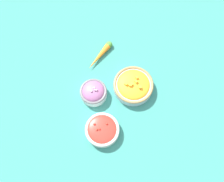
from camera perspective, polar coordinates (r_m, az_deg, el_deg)
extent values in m
plane|color=#337F75|center=(1.11, 0.00, -0.53)|extent=(3.00, 3.00, 0.00)
cylinder|color=#B2C1CC|center=(1.10, 4.85, 1.11)|extent=(0.17, 0.17, 0.04)
torus|color=#997A4C|center=(1.08, 4.93, 1.49)|extent=(0.17, 0.17, 0.01)
ellipsoid|color=orange|center=(1.08, 4.93, 1.49)|extent=(0.14, 0.14, 0.03)
cube|color=#F4A828|center=(1.06, 4.47, 1.58)|extent=(0.01, 0.01, 0.01)
cube|color=#F4A828|center=(1.07, 5.67, 3.08)|extent=(0.01, 0.01, 0.01)
cube|color=#F4A828|center=(1.06, 4.23, 1.38)|extent=(0.01, 0.01, 0.01)
cube|color=#F4A828|center=(1.06, 5.56, 2.16)|extent=(0.01, 0.01, 0.01)
cube|color=#F4A828|center=(1.06, 3.26, 1.63)|extent=(0.01, 0.01, 0.01)
cube|color=#F4A828|center=(1.06, 6.46, 0.87)|extent=(0.02, 0.02, 0.01)
cylinder|color=silver|center=(1.05, -2.22, -8.94)|extent=(0.14, 0.14, 0.04)
torus|color=silver|center=(1.03, -2.25, -8.75)|extent=(0.14, 0.14, 0.01)
ellipsoid|color=red|center=(1.03, -2.25, -8.75)|extent=(0.12, 0.12, 0.02)
ellipsoid|color=red|center=(1.01, -3.50, -8.80)|extent=(0.01, 0.01, 0.01)
ellipsoid|color=red|center=(1.02, -4.08, -7.54)|extent=(0.01, 0.01, 0.01)
ellipsoid|color=red|center=(1.01, -2.92, -8.63)|extent=(0.01, 0.01, 0.01)
ellipsoid|color=red|center=(1.02, -1.21, -7.47)|extent=(0.01, 0.01, 0.01)
cylinder|color=white|center=(1.09, -4.22, -0.43)|extent=(0.12, 0.12, 0.04)
torus|color=slate|center=(1.07, -4.30, -0.08)|extent=(0.12, 0.12, 0.01)
ellipsoid|color=#9E5B8E|center=(1.07, -4.30, -0.08)|extent=(0.10, 0.10, 0.05)
cube|color=#C699C1|center=(1.05, -4.12, 0.73)|extent=(0.01, 0.01, 0.01)
cube|color=#C699C1|center=(1.05, -4.11, 0.74)|extent=(0.01, 0.01, 0.01)
cube|color=#C699C1|center=(1.04, -3.98, 0.26)|extent=(0.01, 0.01, 0.01)
cube|color=#C699C1|center=(1.04, -4.76, -0.03)|extent=(0.01, 0.01, 0.01)
cube|color=#C699C1|center=(1.04, -3.59, 0.24)|extent=(0.01, 0.01, 0.01)
cone|color=orange|center=(1.16, -3.07, 7.77)|extent=(0.14, 0.03, 0.03)
sphere|color=#4C9338|center=(1.19, -0.68, 10.55)|extent=(0.03, 0.03, 0.03)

